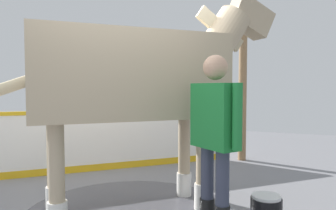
# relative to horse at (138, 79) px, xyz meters

# --- Properties ---
(barrier_wall) EXTENTS (3.47, 3.43, 1.08)m
(barrier_wall) POSITION_rel_horse_xyz_m (1.36, 1.53, -1.07)
(barrier_wall) COLOR white
(barrier_wall) RESTS_ON ground
(roof_post_near) EXTENTS (0.16, 0.16, 2.83)m
(roof_post_near) POSITION_rel_horse_xyz_m (3.19, -0.62, -0.15)
(roof_post_near) COLOR olive
(roof_post_near) RESTS_ON ground
(horse) EXTENTS (2.65, 2.62, 2.67)m
(horse) POSITION_rel_horse_xyz_m (0.00, 0.00, 0.00)
(horse) COLOR tan
(horse) RESTS_ON ground
(handler) EXTENTS (0.48, 0.59, 1.77)m
(handler) POSITION_rel_horse_xyz_m (-0.34, -1.02, -0.53)
(handler) COLOR black
(handler) RESTS_ON ground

